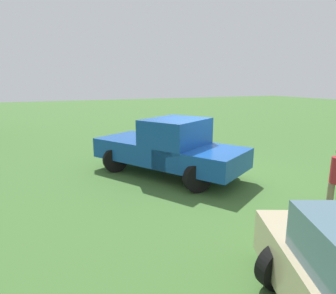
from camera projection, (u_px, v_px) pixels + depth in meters
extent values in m
plane|color=#3D662D|center=(203.00, 176.00, 9.36)|extent=(80.00, 80.00, 0.00)
cylinder|color=black|center=(115.00, 160.00, 9.71)|extent=(0.80, 0.22, 0.80)
cylinder|color=black|center=(147.00, 151.00, 10.99)|extent=(0.80, 0.22, 0.80)
cylinder|color=black|center=(197.00, 178.00, 7.93)|extent=(0.80, 0.22, 0.80)
cylinder|color=black|center=(224.00, 164.00, 9.21)|extent=(0.80, 0.22, 0.80)
cube|color=#144799|center=(134.00, 146.00, 10.22)|extent=(2.64, 2.66, 0.64)
cube|color=#144799|center=(176.00, 141.00, 9.13)|extent=(2.45, 2.32, 1.40)
cube|color=slate|center=(176.00, 127.00, 9.04)|extent=(2.20, 2.04, 0.48)
cube|color=#144799|center=(203.00, 159.00, 8.66)|extent=(2.84, 2.99, 0.60)
cube|color=silver|center=(115.00, 150.00, 10.80)|extent=(1.65, 1.04, 0.16)
cylinder|color=black|center=(277.00, 267.00, 4.25)|extent=(0.66, 0.20, 0.66)
cylinder|color=#7A6B51|center=(330.00, 199.00, 6.54)|extent=(0.14, 0.14, 0.77)
cone|color=orange|center=(114.00, 145.00, 12.50)|extent=(0.32, 0.32, 0.55)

